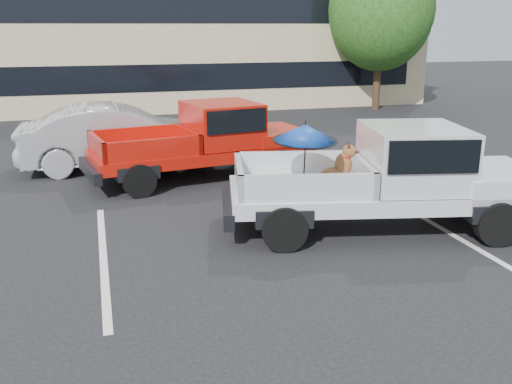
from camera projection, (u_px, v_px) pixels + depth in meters
ground at (325, 288)px, 8.08m from camera, size 90.00×90.00×0.00m
stripe_left at (103, 257)px, 9.15m from camera, size 0.12×5.00×0.01m
stripe_right at (432, 223)px, 10.71m from camera, size 0.12×5.00×0.01m
motel_building at (197, 33)px, 27.08m from camera, size 20.40×8.40×6.30m
tree_right at (381, 10)px, 24.02m from camera, size 4.46×4.46×6.78m
tree_back at (260, 9)px, 30.57m from camera, size 4.68×4.68×7.11m
silver_pickup at (399, 173)px, 10.14m from camera, size 5.97×3.09×2.06m
red_pickup at (216, 137)px, 13.74m from camera, size 5.72×2.81×1.80m
silver_sedan at (119, 137)px, 14.64m from camera, size 4.98×1.74×1.64m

